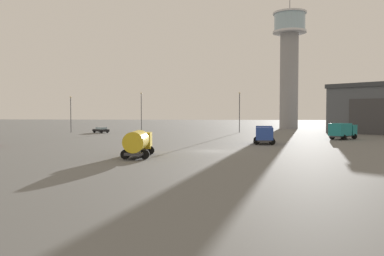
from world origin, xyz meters
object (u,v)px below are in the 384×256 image
object	(u,v)px
control_tower	(289,59)
car_black	(101,130)
truck_box_teal	(343,130)
light_post_east	(141,108)
light_post_west	(239,109)
truck_box_blue	(264,134)
light_post_north	(71,111)
truck_fuel_tanker_yellow	(138,142)

from	to	relation	value
control_tower	car_black	xyz separation A→B (m)	(-48.04, -28.14, -20.05)
truck_box_teal	car_black	size ratio (longest dim) A/B	1.30
car_black	light_post_east	xyz separation A→B (m)	(6.97, 12.15, 5.24)
light_post_east	truck_box_teal	bearing A→B (deg)	-33.75
light_post_west	truck_box_blue	bearing A→B (deg)	-84.74
light_post_west	light_post_east	world-z (taller)	light_post_east
car_black	light_post_north	xyz separation A→B (m)	(-7.80, 0.84, 4.49)
truck_box_teal	light_post_north	world-z (taller)	light_post_north
control_tower	light_post_west	size ratio (longest dim) A/B	3.92
control_tower	light_post_north	bearing A→B (deg)	-153.95
control_tower	car_black	size ratio (longest dim) A/B	8.42
truck_box_blue	light_post_east	world-z (taller)	light_post_east
control_tower	truck_box_blue	bearing A→B (deg)	-102.02
truck_box_teal	light_post_west	distance (m)	28.94
truck_box_blue	truck_box_teal	xyz separation A→B (m)	(14.96, 11.19, 0.10)
car_black	light_post_north	size ratio (longest dim) A/B	0.52
light_post_east	truck_box_blue	bearing A→B (deg)	-54.42
control_tower	truck_box_teal	world-z (taller)	control_tower
control_tower	light_post_north	distance (m)	64.07
control_tower	light_post_west	world-z (taller)	control_tower
truck_box_teal	car_black	distance (m)	53.81
truck_box_blue	light_post_west	distance (m)	33.85
control_tower	car_black	bearing A→B (deg)	-149.64
car_black	light_post_east	world-z (taller)	light_post_east
light_post_east	light_post_north	world-z (taller)	light_post_east
car_black	light_post_west	bearing A→B (deg)	-136.37
truck_fuel_tanker_yellow	light_post_west	size ratio (longest dim) A/B	0.71
truck_fuel_tanker_yellow	light_post_east	world-z (taller)	light_post_east
light_post_north	control_tower	bearing A→B (deg)	26.05
control_tower	truck_fuel_tanker_yellow	xyz separation A→B (m)	(-27.41, -75.90, -19.14)
truck_box_teal	light_post_east	world-z (taller)	light_post_east
truck_fuel_tanker_yellow	car_black	xyz separation A→B (m)	(-20.64, 47.76, -0.91)
truck_box_blue	light_post_north	size ratio (longest dim) A/B	0.67
truck_box_blue	truck_fuel_tanker_yellow	size ratio (longest dim) A/B	0.84
truck_fuel_tanker_yellow	control_tower	bearing A→B (deg)	-24.54
light_post_west	light_post_north	world-z (taller)	light_post_west
control_tower	car_black	world-z (taller)	control_tower
truck_fuel_tanker_yellow	truck_box_blue	bearing A→B (deg)	-43.17
light_post_west	light_post_north	xyz separation A→B (m)	(-40.72, -4.17, -0.52)
car_black	light_post_west	distance (m)	33.68
truck_box_blue	light_post_east	bearing A→B (deg)	39.35
light_post_west	light_post_east	bearing A→B (deg)	164.62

